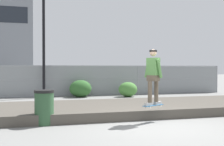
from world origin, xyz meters
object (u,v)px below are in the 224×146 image
at_px(street_lamp, 44,20).
at_px(shrub_center, 128,89).
at_px(skater, 153,74).
at_px(trash_bin, 44,107).
at_px(shrub_left, 80,89).
at_px(parked_car_near, 50,81).
at_px(skateboard, 153,105).

height_order(street_lamp, shrub_center, street_lamp).
distance_m(skater, street_lamp, 9.44).
relative_size(shrub_center, trash_bin, 1.09).
height_order(street_lamp, shrub_left, street_lamp).
xyz_separation_m(street_lamp, shrub_left, (2.06, -0.31, -3.96)).
bearing_deg(street_lamp, shrub_center, -9.55).
bearing_deg(trash_bin, parked_car_near, 86.21).
xyz_separation_m(skateboard, shrub_center, (1.76, 7.63, -0.09)).
relative_size(skateboard, skater, 0.47).
xyz_separation_m(skateboard, parked_car_near, (-2.58, 10.94, 0.32)).
bearing_deg(parked_car_near, skater, -76.70).
bearing_deg(parked_car_near, trash_bin, -93.79).
distance_m(skater, shrub_center, 7.91).
bearing_deg(skateboard, street_lamp, 109.79).
bearing_deg(street_lamp, skater, -70.21).
height_order(street_lamp, trash_bin, street_lamp).
relative_size(skater, shrub_center, 1.54).
height_order(parked_car_near, shrub_left, parked_car_near).
relative_size(skateboard, parked_car_near, 0.18).
bearing_deg(skateboard, shrub_center, 77.03).
bearing_deg(shrub_left, skater, -83.14).
xyz_separation_m(skateboard, skater, (0.00, 0.00, 0.99)).
bearing_deg(shrub_left, shrub_center, -10.31).
distance_m(parked_car_near, trash_bin, 10.47).
height_order(shrub_left, shrub_center, shrub_left).
distance_m(street_lamp, shrub_left, 4.47).
xyz_separation_m(skateboard, shrub_left, (-0.98, 8.13, -0.02)).
xyz_separation_m(street_lamp, shrub_center, (4.79, -0.81, -4.02)).
bearing_deg(street_lamp, shrub_left, -8.53).
xyz_separation_m(skateboard, trash_bin, (-3.28, 0.49, -0.00)).
relative_size(street_lamp, shrub_center, 6.43).
height_order(parked_car_near, trash_bin, parked_car_near).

